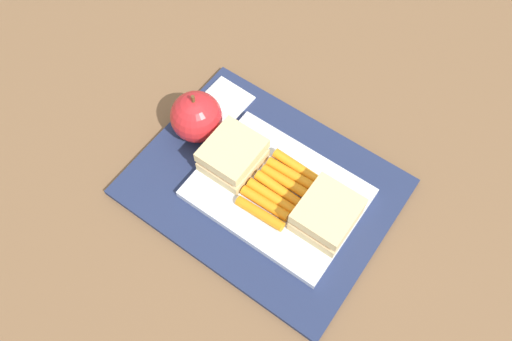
# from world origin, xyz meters

# --- Properties ---
(ground_plane) EXTENTS (2.40, 2.40, 0.00)m
(ground_plane) POSITION_xyz_m (0.00, 0.00, 0.00)
(ground_plane) COLOR brown
(lunchbag_mat) EXTENTS (0.36, 0.28, 0.01)m
(lunchbag_mat) POSITION_xyz_m (0.00, 0.00, 0.01)
(lunchbag_mat) COLOR navy
(lunchbag_mat) RESTS_ON ground_plane
(food_tray) EXTENTS (0.23, 0.17, 0.01)m
(food_tray) POSITION_xyz_m (-0.03, 0.00, 0.02)
(food_tray) COLOR white
(food_tray) RESTS_ON lunchbag_mat
(sandwich_half_left) EXTENTS (0.07, 0.08, 0.04)m
(sandwich_half_left) POSITION_xyz_m (-0.10, 0.00, 0.04)
(sandwich_half_left) COLOR #DBC189
(sandwich_half_left) RESTS_ON food_tray
(sandwich_half_right) EXTENTS (0.07, 0.08, 0.04)m
(sandwich_half_right) POSITION_xyz_m (0.05, 0.00, 0.04)
(sandwich_half_right) COLOR #DBC189
(sandwich_half_right) RESTS_ON food_tray
(carrot_sticks_bundle) EXTENTS (0.08, 0.10, 0.02)m
(carrot_sticks_bundle) POSITION_xyz_m (-0.03, -0.00, 0.03)
(carrot_sticks_bundle) COLOR orange
(carrot_sticks_bundle) RESTS_ON food_tray
(apple) EXTENTS (0.08, 0.08, 0.09)m
(apple) POSITION_xyz_m (0.13, -0.02, 0.05)
(apple) COLOR red
(apple) RESTS_ON lunchbag_mat
(paper_napkin) EXTENTS (0.07, 0.07, 0.00)m
(paper_napkin) POSITION_xyz_m (0.14, -0.09, 0.01)
(paper_napkin) COLOR white
(paper_napkin) RESTS_ON lunchbag_mat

